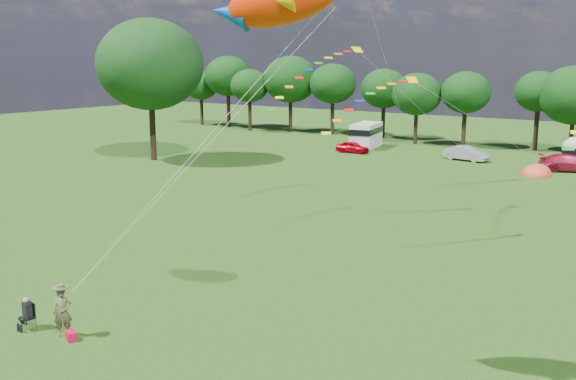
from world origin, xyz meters
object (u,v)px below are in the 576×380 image
Objects in this scene: big_tree at (150,65)px; car_a at (353,147)px; camp_chair at (28,310)px; campervan_b at (366,134)px; kite_flyer at (62,312)px; car_c at (570,163)px; fish_kite at (272,0)px; tent_orange at (536,175)px; car_b at (466,153)px.

big_tree reaches higher than car_a.
car_a is at bearing 114.14° from camp_chair.
kite_flyer is at bearing -175.63° from campervan_b.
car_c is (34.06, 16.36, -8.27)m from big_tree.
car_a is at bearing 96.37° from fish_kite.
car_a is (13.23, 15.19, -8.42)m from big_tree.
fish_kite is at bearing 22.08° from camp_chair.
campervan_b is (12.41, 19.56, -7.59)m from big_tree.
tent_orange is at bearing -100.17° from car_a.
campervan_b is 21.08m from tent_orange.
fish_kite is at bearing -38.42° from big_tree.
tent_orange is 2.31× the size of camp_chair.
tent_orange is (19.86, -6.95, -1.41)m from campervan_b.
big_tree is 3.38× the size of fish_kite.
big_tree is at bearing -158.65° from tent_orange.
campervan_b reaches higher than tent_orange.
tent_orange is at bearing 21.35° from big_tree.
car_a is 49.26m from fish_kite.
car_b is 1.01× the size of fish_kite.
big_tree is 2.68× the size of car_c.
car_a is at bearing 178.38° from campervan_b.
car_c is at bearing -89.24° from car_a.
car_c is at bearing 88.46° from camp_chair.
camp_chair is at bearing 147.22° from car_c.
fish_kite is (22.55, -47.29, 9.74)m from campervan_b.
car_b is at bearing 150.17° from tent_orange.
car_b is at bearing 42.96° from kite_flyer.
tent_orange is at bearing -111.01° from car_b.
big_tree is at bearing 136.48° from car_a.
campervan_b is at bearing 160.72° from tent_orange.
campervan_b reaches higher than kite_flyer.
tent_orange is at bearing 89.91° from camp_chair.
kite_flyer is 1.46× the size of camp_chair.
campervan_b is at bearing 113.74° from camp_chair.
car_b is at bearing 63.85° from car_c.
car_c is at bearing 31.30° from kite_flyer.
fish_kite is (7.86, 1.86, 10.28)m from kite_flyer.
kite_flyer is (-5.16, -42.20, 0.87)m from tent_orange.
car_a is at bearing 172.29° from tent_orange.
camp_chair is (0.91, -46.93, 0.02)m from car_b.
tent_orange is (32.26, 12.61, -9.00)m from big_tree.
car_c reaches higher than camp_chair.
car_c is 1.26× the size of fish_kite.
car_c reaches higher than tent_orange.
camp_chair is at bearing 142.55° from kite_flyer.
tent_orange is 43.09m from camp_chair.
camp_chair is 0.31× the size of fish_kite.
campervan_b reaches higher than car_c.
campervan_b is 3.26× the size of kite_flyer.
car_a is at bearing 107.80° from car_b.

